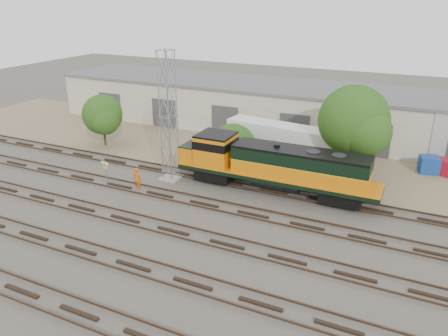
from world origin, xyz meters
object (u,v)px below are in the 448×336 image
at_px(signal_tower, 169,120).
at_px(worker, 137,178).
at_px(locomotive, 272,165).
at_px(semi_trailer, 287,139).

relative_size(signal_tower, worker, 5.73).
bearing_deg(worker, signal_tower, -111.69).
height_order(signal_tower, worker, signal_tower).
bearing_deg(signal_tower, worker, -113.75).
distance_m(locomotive, worker, 11.00).
height_order(locomotive, semi_trailer, locomotive).
bearing_deg(locomotive, signal_tower, -171.86).
bearing_deg(signal_tower, locomotive, 8.14).
bearing_deg(signal_tower, semi_trailer, 47.39).
xyz_separation_m(signal_tower, semi_trailer, (7.68, 8.35, -3.08)).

